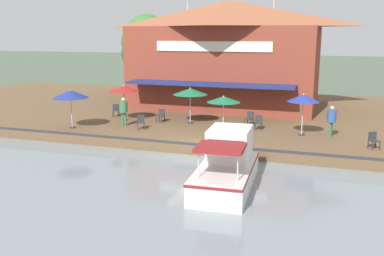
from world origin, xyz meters
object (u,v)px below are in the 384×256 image
Objects in this scene: cafe_chair_mid_patio at (116,109)px; cafe_chair_under_first_umbrella at (141,121)px; cafe_chair_far_corner_seat at (250,118)px; tree_downstream_bank at (144,50)px; cafe_chair_facing_river at (161,115)px; waterfront_restaurant at (228,53)px; motorboat_mid_row at (228,164)px; cafe_chair_beside_entrance at (258,122)px; tree_upstream_bank at (144,38)px; cafe_chair_back_row_seat at (374,139)px; patio_umbrella_near_quay_edge at (190,91)px; patio_umbrella_mid_patio_right at (124,89)px; patio_umbrella_back_row at (303,98)px; patio_umbrella_by_entrance at (70,94)px; patio_umbrella_far_corner at (223,100)px; person_at_quay_edge at (332,117)px; person_near_entrance at (124,108)px.

cafe_chair_under_first_umbrella is at bearing 46.85° from cafe_chair_mid_patio.
tree_downstream_bank is at bearing -132.19° from cafe_chair_far_corner_seat.
cafe_chair_facing_river is at bearing 28.64° from tree_downstream_bank.
waterfront_restaurant reaches higher than motorboat_mid_row.
tree_upstream_bank is at bearing -133.23° from cafe_chair_beside_entrance.
cafe_chair_back_row_seat is (3.69, 16.58, 0.00)m from cafe_chair_mid_patio.
cafe_chair_far_corner_seat is at bearing 99.86° from patio_umbrella_near_quay_edge.
cafe_chair_beside_entrance is at bearing 84.74° from patio_umbrella_near_quay_edge.
waterfront_restaurant reaches higher than cafe_chair_facing_river.
cafe_chair_far_corner_seat is 1.00× the size of cafe_chair_under_first_umbrella.
tree_upstream_bank reaches higher than patio_umbrella_mid_patio_right.
cafe_chair_far_corner_seat is (0.01, 9.53, 0.00)m from cafe_chair_mid_patio.
cafe_chair_facing_river is 2.38m from cafe_chair_under_first_umbrella.
patio_umbrella_back_row reaches higher than cafe_chair_under_first_umbrella.
patio_umbrella_by_entrance is at bearing -67.31° from cafe_chair_far_corner_seat.
motorboat_mid_row is (16.93, 4.16, -3.89)m from waterfront_restaurant.
motorboat_mid_row is (9.58, 0.93, -0.17)m from cafe_chair_far_corner_seat.
patio_umbrella_back_row is 9.33m from cafe_chair_facing_river.
patio_umbrella_back_row reaches higher than cafe_chair_back_row_seat.
patio_umbrella_back_row is at bearing 98.12° from cafe_chair_under_first_umbrella.
tree_downstream_bank is at bearing -144.13° from patio_umbrella_near_quay_edge.
patio_umbrella_far_corner is 2.78× the size of cafe_chair_beside_entrance.
patio_umbrella_back_row is 1.89m from person_at_quay_edge.
person_near_entrance is 15.00m from tree_downstream_bank.
patio_umbrella_by_entrance is 4.65m from cafe_chair_mid_patio.
person_at_quay_edge is 0.29× the size of motorboat_mid_row.
cafe_chair_back_row_seat is at bearing 88.00° from cafe_chair_under_first_umbrella.
cafe_chair_far_corner_seat is (-0.65, 3.77, -1.60)m from patio_umbrella_near_quay_edge.
cafe_chair_under_first_umbrella is (-0.53, -5.30, -1.67)m from patio_umbrella_far_corner.
cafe_chair_under_first_umbrella is (3.22, -6.09, 0.00)m from cafe_chair_far_corner_seat.
patio_umbrella_near_quay_edge is at bearing 35.78° from tree_upstream_bank.
patio_umbrella_far_corner is at bearing -65.71° from patio_umbrella_back_row.
waterfront_restaurant is at bearing -138.01° from person_at_quay_edge.
cafe_chair_facing_river is (-1.00, -9.12, -1.68)m from patio_umbrella_back_row.
patio_umbrella_near_quay_edge is 0.31× the size of tree_upstream_bank.
motorboat_mid_row is 0.94× the size of tree_downstream_bank.
patio_umbrella_by_entrance is 12.50m from motorboat_mid_row.
patio_umbrella_back_row is 4.21m from cafe_chair_far_corner_seat.
cafe_chair_under_first_umbrella is at bearing -92.00° from cafe_chair_back_row_seat.
patio_umbrella_mid_patio_right is (-0.72, -11.64, -0.02)m from patio_umbrella_back_row.
cafe_chair_under_first_umbrella is (2.35, -0.35, 0.00)m from cafe_chair_facing_river.
patio_umbrella_mid_patio_right is 2.39m from cafe_chair_mid_patio.
motorboat_mid_row reaches higher than cafe_chair_far_corner_seat.
cafe_chair_mid_patio is 1.00× the size of cafe_chair_facing_river.
motorboat_mid_row is at bearing 47.49° from cafe_chair_mid_patio.
cafe_chair_mid_patio is at bearing -133.15° from cafe_chair_under_first_umbrella.
patio_umbrella_back_row is at bearing 80.35° from patio_umbrella_near_quay_edge.
tree_upstream_bank is (-14.46, -6.25, 4.81)m from cafe_chair_under_first_umbrella.
patio_umbrella_near_quay_edge reaches higher than person_at_quay_edge.
patio_umbrella_by_entrance is 2.82× the size of cafe_chair_facing_river.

